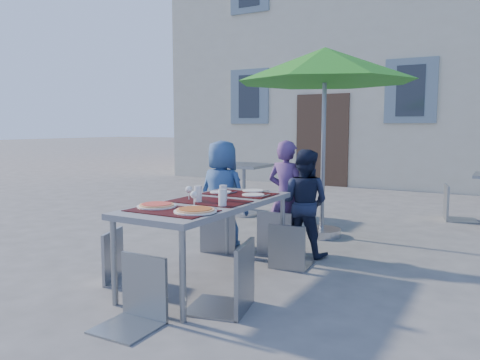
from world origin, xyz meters
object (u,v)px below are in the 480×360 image
Objects in this scene: pizza_near_right at (195,210)px; child_0 at (222,194)px; child_2 at (304,203)px; chair_2 at (290,219)px; dining_table at (209,207)px; pizza_near_left at (157,205)px; chair_0 at (220,204)px; chair_5 at (134,251)px; bg_chair_l_1 at (455,181)px; chair_1 at (278,206)px; chair_4 at (231,234)px; child_1 at (286,196)px; patio_umbrella at (325,67)px; bg_chair_r_0 at (288,184)px; cafe_table_0 at (244,178)px; bg_chair_l_0 at (225,180)px; chair_3 at (122,226)px.

pizza_near_right is 1.81m from child_0.
chair_2 is (0.06, -0.52, -0.09)m from child_2.
chair_2 is (0.48, 0.74, -0.19)m from dining_table.
chair_0 is at bearing 100.48° from pizza_near_left.
bg_chair_l_1 reaches higher than chair_5.
chair_4 reaches higher than chair_1.
pizza_near_right is at bearing 97.09° from child_1.
chair_2 is at bearing -108.70° from bg_chair_l_1.
bg_chair_l_1 is at bearing 73.05° from pizza_near_right.
patio_umbrella is at bearing -91.24° from child_1.
bg_chair_r_0 is at bearing 114.33° from chair_2.
dining_table is at bearing -78.44° from bg_chair_r_0.
child_0 is at bearing -67.92° from cafe_table_0.
child_0 is 0.76m from child_1.
bg_chair_l_1 is at bearing 76.55° from chair_4.
bg_chair_l_1 is at bearing 14.22° from bg_chair_l_0.
child_0 is 3.85m from bg_chair_l_1.
chair_2 is 0.85× the size of bg_chair_l_1.
pizza_near_left is 5.10m from bg_chair_l_1.
chair_4 is at bearing -4.03° from chair_3.
child_2 reaches higher than pizza_near_right.
chair_5 is 4.82m from bg_chair_l_0.
patio_umbrella is at bearing 95.28° from chair_4.
chair_0 is 2.35m from bg_chair_r_0.
bg_chair_r_0 is at bearing 103.06° from pizza_near_right.
bg_chair_l_0 is (-1.68, 3.84, -0.27)m from pizza_near_left.
bg_chair_r_0 is (0.03, 3.68, -0.00)m from chair_3.
child_0 is (-0.77, 1.63, -0.13)m from pizza_near_right.
dining_table is 2.16× the size of bg_chair_l_0.
child_1 is 1.42× the size of bg_chair_r_0.
child_1 reaches higher than pizza_near_right.
dining_table is at bearing 71.39° from child_2.
child_2 is at bearing -82.01° from patio_umbrella.
chair_2 is 2.78m from bg_chair_r_0.
chair_2 is (0.27, 1.26, -0.26)m from pizza_near_right.
pizza_near_right is 0.29× the size of child_2.
patio_umbrella is at bearing 82.46° from chair_1.
chair_2 is (1.04, -0.37, -0.13)m from child_0.
chair_4 is (0.36, -1.83, -0.03)m from child_1.
chair_2 is 1.64m from chair_3.
bg_chair_l_0 is 1.23m from bg_chair_r_0.
patio_umbrella is at bearing 97.56° from chair_2.
bg_chair_r_0 is (-0.84, 1.94, -0.12)m from child_1.
child_2 is 1.15× the size of chair_4.
pizza_near_left is at bearing 179.55° from chair_4.
chair_1 is 1.07× the size of chair_2.
chair_4 reaches higher than cafe_table_0.
bg_chair_r_0 reaches higher than dining_table.
pizza_near_right is (0.21, -0.52, 0.07)m from dining_table.
bg_chair_r_0 reaches higher than pizza_near_left.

